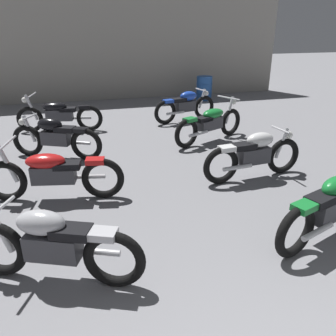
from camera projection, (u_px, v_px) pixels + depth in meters
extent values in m
cube|color=#9E998E|center=(104.00, 48.00, 12.18)|extent=(13.43, 0.24, 3.60)
torus|color=black|center=(114.00, 259.00, 3.55)|extent=(0.66, 0.37, 0.67)
cylinder|color=silver|center=(0.00, 229.00, 3.61)|extent=(0.25, 0.16, 0.56)
cube|color=#38383D|center=(53.00, 246.00, 3.59)|extent=(0.62, 0.45, 0.28)
ellipsoid|color=#B7B7BC|center=(41.00, 222.00, 3.50)|extent=(0.59, 0.47, 0.26)
cube|color=black|center=(71.00, 232.00, 3.49)|extent=(0.46, 0.38, 0.10)
cube|color=#B7B7BC|center=(103.00, 234.00, 3.45)|extent=(0.34, 0.30, 0.08)
cylinder|color=silver|center=(1.00, 208.00, 3.50)|extent=(0.23, 0.45, 0.04)
cylinder|color=silver|center=(95.00, 251.00, 3.71)|extent=(0.53, 0.29, 0.07)
torus|color=black|center=(5.00, 181.00, 5.32)|extent=(0.68, 0.24, 0.67)
torus|color=black|center=(103.00, 178.00, 5.41)|extent=(0.68, 0.24, 0.67)
cylinder|color=silver|center=(7.00, 163.00, 5.20)|extent=(0.28, 0.12, 0.66)
cube|color=#38383D|center=(54.00, 174.00, 5.33)|extent=(0.70, 0.37, 0.28)
ellipsoid|color=red|center=(45.00, 161.00, 5.24)|extent=(0.65, 0.44, 0.22)
cube|color=black|center=(67.00, 165.00, 5.29)|extent=(0.44, 0.32, 0.10)
cube|color=red|center=(95.00, 161.00, 5.29)|extent=(0.31, 0.25, 0.08)
cylinder|color=silver|center=(7.00, 143.00, 5.09)|extent=(0.17, 0.67, 0.04)
cylinder|color=silver|center=(88.00, 177.00, 5.53)|extent=(0.55, 0.18, 0.07)
torus|color=black|center=(28.00, 141.00, 7.17)|extent=(0.65, 0.40, 0.67)
torus|color=black|center=(86.00, 144.00, 6.95)|extent=(0.65, 0.40, 0.67)
cylinder|color=silver|center=(29.00, 129.00, 7.06)|extent=(0.25, 0.17, 0.56)
cube|color=#38383D|center=(56.00, 138.00, 7.02)|extent=(0.62, 0.47, 0.28)
ellipsoid|color=black|center=(50.00, 124.00, 6.93)|extent=(0.59, 0.48, 0.26)
cube|color=black|center=(65.00, 129.00, 6.91)|extent=(0.47, 0.39, 0.10)
cube|color=black|center=(80.00, 130.00, 6.85)|extent=(0.34, 0.30, 0.08)
cylinder|color=silver|center=(30.00, 117.00, 6.95)|extent=(0.25, 0.45, 0.04)
sphere|color=white|center=(22.00, 122.00, 7.03)|extent=(0.14, 0.14, 0.14)
cylinder|color=silver|center=(78.00, 143.00, 7.12)|extent=(0.52, 0.31, 0.07)
torus|color=black|center=(30.00, 119.00, 8.77)|extent=(0.68, 0.23, 0.67)
torus|color=black|center=(90.00, 118.00, 8.89)|extent=(0.68, 0.23, 0.67)
cylinder|color=silver|center=(31.00, 107.00, 8.66)|extent=(0.28, 0.12, 0.66)
cube|color=#38383D|center=(60.00, 115.00, 8.79)|extent=(0.69, 0.36, 0.28)
ellipsoid|color=black|center=(54.00, 107.00, 8.70)|extent=(0.65, 0.43, 0.22)
cube|color=black|center=(68.00, 109.00, 8.76)|extent=(0.44, 0.31, 0.10)
cube|color=black|center=(85.00, 107.00, 8.77)|extent=(0.31, 0.25, 0.08)
cylinder|color=silver|center=(32.00, 95.00, 8.54)|extent=(0.16, 0.67, 0.04)
sphere|color=white|center=(24.00, 100.00, 8.57)|extent=(0.14, 0.14, 0.14)
cylinder|color=silver|center=(81.00, 118.00, 9.00)|extent=(0.55, 0.17, 0.07)
torus|color=black|center=(295.00, 232.00, 4.02)|extent=(0.67, 0.32, 0.67)
cube|color=#38383D|center=(329.00, 209.00, 4.33)|extent=(0.62, 0.41, 0.28)
cube|color=black|center=(321.00, 199.00, 4.14)|extent=(0.46, 0.36, 0.10)
cube|color=#197F33|center=(305.00, 207.00, 3.96)|extent=(0.33, 0.28, 0.08)
cylinder|color=silver|center=(318.00, 232.00, 4.07)|extent=(0.54, 0.25, 0.07)
torus|color=black|center=(283.00, 156.00, 6.34)|extent=(0.68, 0.17, 0.67)
torus|color=black|center=(221.00, 166.00, 5.91)|extent=(0.68, 0.17, 0.67)
cylinder|color=silver|center=(281.00, 143.00, 6.21)|extent=(0.25, 0.09, 0.56)
cube|color=#38383D|center=(254.00, 155.00, 6.08)|extent=(0.59, 0.29, 0.28)
ellipsoid|color=white|center=(260.00, 140.00, 6.01)|extent=(0.54, 0.33, 0.26)
cube|color=black|center=(244.00, 146.00, 5.93)|extent=(0.42, 0.28, 0.10)
cube|color=white|center=(227.00, 148.00, 5.83)|extent=(0.30, 0.22, 0.08)
cylinder|color=silver|center=(280.00, 130.00, 6.09)|extent=(0.08, 0.48, 0.04)
sphere|color=white|center=(289.00, 135.00, 6.20)|extent=(0.14, 0.14, 0.14)
cylinder|color=silver|center=(237.00, 167.00, 5.89)|extent=(0.55, 0.12, 0.07)
torus|color=black|center=(231.00, 122.00, 8.54)|extent=(0.66, 0.38, 0.67)
torus|color=black|center=(186.00, 134.00, 7.64)|extent=(0.66, 0.38, 0.67)
cylinder|color=silver|center=(229.00, 110.00, 8.37)|extent=(0.28, 0.18, 0.66)
cube|color=#38383D|center=(210.00, 123.00, 8.05)|extent=(0.70, 0.49, 0.28)
ellipsoid|color=#197F33|center=(213.00, 113.00, 8.03)|extent=(0.68, 0.54, 0.22)
cube|color=black|center=(204.00, 119.00, 7.87)|extent=(0.46, 0.38, 0.10)
cube|color=#197F33|center=(190.00, 120.00, 7.59)|extent=(0.34, 0.30, 0.08)
cylinder|color=silver|center=(229.00, 98.00, 8.21)|extent=(0.31, 0.63, 0.04)
sphere|color=white|center=(234.00, 102.00, 8.38)|extent=(0.14, 0.14, 0.14)
cylinder|color=silver|center=(198.00, 134.00, 7.71)|extent=(0.53, 0.29, 0.07)
torus|color=black|center=(204.00, 107.00, 10.07)|extent=(0.68, 0.27, 0.67)
torus|color=black|center=(165.00, 112.00, 9.48)|extent=(0.68, 0.27, 0.67)
cylinder|color=silver|center=(202.00, 99.00, 9.94)|extent=(0.25, 0.13, 0.56)
cube|color=#38383D|center=(185.00, 106.00, 9.74)|extent=(0.61, 0.37, 0.28)
ellipsoid|color=blue|center=(188.00, 96.00, 9.68)|extent=(0.57, 0.40, 0.26)
cube|color=black|center=(179.00, 100.00, 9.56)|extent=(0.45, 0.33, 0.10)
cube|color=blue|center=(168.00, 101.00, 9.41)|extent=(0.32, 0.26, 0.08)
cylinder|color=silver|center=(201.00, 90.00, 9.81)|extent=(0.15, 0.47, 0.04)
sphere|color=white|center=(206.00, 93.00, 9.94)|extent=(0.14, 0.14, 0.14)
cylinder|color=silver|center=(175.00, 113.00, 9.50)|extent=(0.55, 0.20, 0.07)
cylinder|color=#23519E|center=(204.00, 88.00, 12.54)|extent=(0.56, 0.56, 0.85)
torus|color=#23519E|center=(204.00, 83.00, 12.48)|extent=(0.59, 0.59, 0.03)
torus|color=#23519E|center=(204.00, 93.00, 12.61)|extent=(0.59, 0.59, 0.03)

